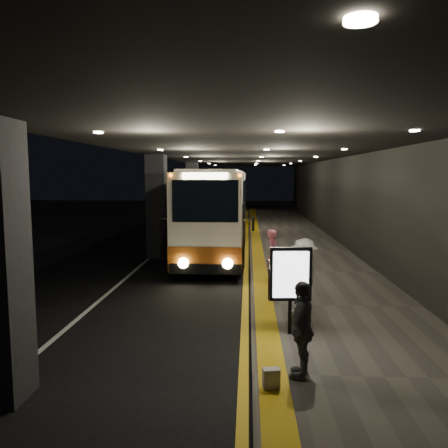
{
  "coord_description": "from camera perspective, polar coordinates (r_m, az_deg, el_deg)",
  "views": [
    {
      "loc": [
        2.41,
        -14.45,
        3.57
      ],
      "look_at": [
        1.5,
        1.98,
        1.7
      ],
      "focal_mm": 35.0,
      "sensor_mm": 36.0,
      "label": 1
    }
  ],
  "objects": [
    {
      "name": "lane_line_white",
      "position": [
        20.21,
        -8.91,
        -3.75
      ],
      "size": [
        0.12,
        50.0,
        0.01
      ],
      "primitive_type": "cube",
      "color": "silver",
      "rests_on": "ground"
    },
    {
      "name": "passenger_waiting_grey",
      "position": [
        7.66,
        10.18,
        -13.37
      ],
      "size": [
        0.73,
        1.07,
        1.66
      ],
      "primitive_type": "imported",
      "rotation": [
        0.0,
        0.0,
        -1.83
      ],
      "color": "#56565B",
      "rests_on": "sidewalk"
    },
    {
      "name": "terminal_wall",
      "position": [
        19.99,
        16.51,
        4.58
      ],
      "size": [
        0.1,
        50.0,
        6.0
      ],
      "primitive_type": "cube",
      "color": "black",
      "rests_on": "ground"
    },
    {
      "name": "tactile_strip",
      "position": [
        19.75,
        4.42,
        -3.49
      ],
      "size": [
        0.5,
        50.0,
        0.01
      ],
      "primitive_type": "cube",
      "color": "gold",
      "rests_on": "sidewalk"
    },
    {
      "name": "passenger_waiting_green",
      "position": [
        11.48,
        10.28,
        -7.0
      ],
      "size": [
        0.6,
        0.82,
        1.53
      ],
      "primitive_type": "imported",
      "rotation": [
        0.0,
        0.0,
        -1.37
      ],
      "color": "#3E7047",
      "rests_on": "sidewalk"
    },
    {
      "name": "coach_main",
      "position": [
        19.68,
        -0.82,
        1.17
      ],
      "size": [
        2.48,
        11.73,
        3.64
      ],
      "rotation": [
        0.0,
        0.0,
        -0.01
      ],
      "color": "beige",
      "rests_on": "ground"
    },
    {
      "name": "bag_plain",
      "position": [
        7.45,
        6.19,
        -19.44
      ],
      "size": [
        0.29,
        0.2,
        0.33
      ],
      "primitive_type": "cube",
      "rotation": [
        0.0,
        0.0,
        0.18
      ],
      "color": "beige",
      "rests_on": "sidewalk"
    },
    {
      "name": "support_columns",
      "position": [
        18.91,
        -8.77,
        2.25
      ],
      "size": [
        0.8,
        24.8,
        4.4
      ],
      "color": "black",
      "rests_on": "ground"
    },
    {
      "name": "kerb_stripe_yellow",
      "position": [
        19.77,
        2.96,
        -3.91
      ],
      "size": [
        0.18,
        50.0,
        0.01
      ],
      "primitive_type": "cube",
      "color": "gold",
      "rests_on": "ground"
    },
    {
      "name": "passenger_waiting_white",
      "position": [
        11.21,
        10.39,
        -6.52
      ],
      "size": [
        0.98,
        1.31,
        1.83
      ],
      "primitive_type": "imported",
      "rotation": [
        0.0,
        0.0,
        -1.98
      ],
      "color": "silver",
      "rests_on": "sidewalk"
    },
    {
      "name": "coach_third",
      "position": [
        47.55,
        1.2,
        4.23
      ],
      "size": [
        2.41,
        11.3,
        3.55
      ],
      "rotation": [
        0.0,
        0.0,
        -0.0
      ],
      "color": "beige",
      "rests_on": "ground"
    },
    {
      "name": "passenger_boarding",
      "position": [
        14.19,
        6.43,
        -4.07
      ],
      "size": [
        0.48,
        0.66,
        1.66
      ],
      "primitive_type": "imported",
      "rotation": [
        0.0,
        0.0,
        1.43
      ],
      "color": "#CE6078",
      "rests_on": "sidewalk"
    },
    {
      "name": "sidewalk",
      "position": [
        19.9,
        9.9,
        -3.73
      ],
      "size": [
        4.5,
        50.0,
        0.15
      ],
      "primitive_type": "cube",
      "color": "#514C44",
      "rests_on": "ground"
    },
    {
      "name": "info_sign",
      "position": [
        9.45,
        8.69,
        -6.69
      ],
      "size": [
        0.9,
        0.17,
        1.89
      ],
      "rotation": [
        0.0,
        0.0,
        0.06
      ],
      "color": "black",
      "rests_on": "sidewalk"
    },
    {
      "name": "bag_polka",
      "position": [
        10.23,
        9.13,
        -12.06
      ],
      "size": [
        0.31,
        0.16,
        0.36
      ],
      "primitive_type": "cube",
      "rotation": [
        0.0,
        0.0,
        -0.1
      ],
      "color": "black",
      "rests_on": "sidewalk"
    },
    {
      "name": "coach_second",
      "position": [
        30.78,
        0.44,
        3.15
      ],
      "size": [
        2.64,
        11.85,
        3.72
      ],
      "rotation": [
        0.0,
        0.0,
        -0.01
      ],
      "color": "beige",
      "rests_on": "ground"
    },
    {
      "name": "stanchion_post",
      "position": [
        12.02,
        5.92,
        -7.36
      ],
      "size": [
        0.05,
        0.05,
        1.1
      ],
      "primitive_type": "cylinder",
      "color": "black",
      "rests_on": "sidewalk"
    },
    {
      "name": "ground",
      "position": [
        15.08,
        -6.17,
        -7.25
      ],
      "size": [
        90.0,
        90.0,
        0.0
      ],
      "primitive_type": "plane",
      "color": "black"
    },
    {
      "name": "canopy",
      "position": [
        19.47,
        3.49,
        9.5
      ],
      "size": [
        9.0,
        50.0,
        0.4
      ],
      "primitive_type": "cube",
      "color": "black",
      "rests_on": "support_columns"
    }
  ]
}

